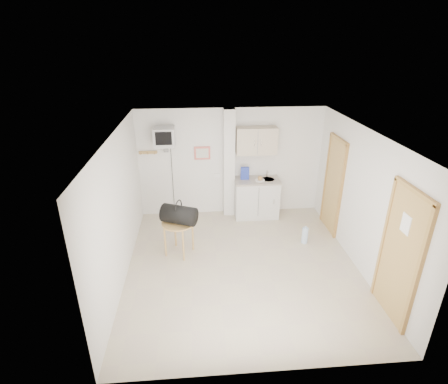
{
  "coord_description": "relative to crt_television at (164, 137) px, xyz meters",
  "views": [
    {
      "loc": [
        -0.78,
        -5.32,
        3.9
      ],
      "look_at": [
        -0.29,
        0.6,
        1.25
      ],
      "focal_mm": 28.0,
      "sensor_mm": 36.0,
      "label": 1
    }
  ],
  "objects": [
    {
      "name": "kitchenette",
      "position": [
        2.02,
        -0.02,
        -1.13
      ],
      "size": [
        1.03,
        0.58,
        2.1
      ],
      "color": "silver",
      "rests_on": "ground"
    },
    {
      "name": "round_table",
      "position": [
        0.28,
        -1.48,
        -1.34
      ],
      "size": [
        0.63,
        0.63,
        0.68
      ],
      "rotation": [
        0.0,
        0.0,
        0.32
      ],
      "color": "tan",
      "rests_on": "ground"
    },
    {
      "name": "ground",
      "position": [
        1.45,
        -2.02,
        -1.94
      ],
      "size": [
        4.5,
        4.5,
        0.0
      ],
      "primitive_type": "plane",
      "color": "#B8A790",
      "rests_on": "ground"
    },
    {
      "name": "duffel_bag",
      "position": [
        0.31,
        -1.52,
        -1.07
      ],
      "size": [
        0.73,
        0.58,
        0.48
      ],
      "rotation": [
        0.0,
        0.0,
        -0.41
      ],
      "color": "black",
      "rests_on": "round_table"
    },
    {
      "name": "room_envelope",
      "position": [
        1.69,
        -1.93,
        -0.4
      ],
      "size": [
        4.24,
        4.54,
        2.55
      ],
      "color": "white",
      "rests_on": "ground"
    },
    {
      "name": "water_bottle",
      "position": [
        2.83,
        -1.32,
        -1.77
      ],
      "size": [
        0.13,
        0.13,
        0.38
      ],
      "color": "#B2CDEC",
      "rests_on": "ground"
    },
    {
      "name": "crt_television",
      "position": [
        0.0,
        0.0,
        0.0
      ],
      "size": [
        0.44,
        0.45,
        2.15
      ],
      "color": "slate",
      "rests_on": "ground"
    }
  ]
}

